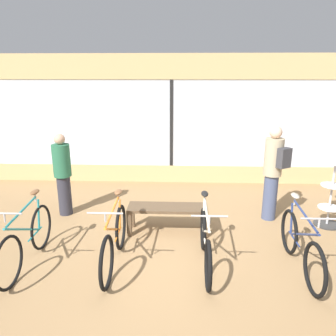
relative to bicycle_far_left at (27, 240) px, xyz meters
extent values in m
plane|color=#99754C|center=(1.98, 0.15, -0.40)|extent=(24.00, 24.00, 0.00)
cube|color=tan|center=(1.98, 3.96, -0.18)|extent=(12.00, 0.08, 0.45)
cube|color=silver|center=(1.98, 3.96, 1.12)|extent=(12.00, 0.04, 2.15)
cube|color=tan|center=(1.98, 3.96, 2.50)|extent=(12.00, 0.08, 0.60)
cube|color=black|center=(1.98, 3.93, 1.12)|extent=(0.08, 0.02, 2.15)
torus|color=black|center=(0.00, 0.50, -0.04)|extent=(0.04, 0.72, 0.72)
torus|color=black|center=(0.00, -0.53, -0.04)|extent=(0.04, 0.72, 0.72)
cylinder|color=#1E7A7F|center=(0.00, -0.06, 0.20)|extent=(0.03, 0.96, 0.51)
cylinder|color=#1E7A7F|center=(0.00, 0.46, 0.20)|extent=(0.03, 0.11, 0.49)
cylinder|color=#1E7A7F|center=(0.00, -0.03, 0.47)|extent=(0.03, 0.89, 0.10)
cylinder|color=#1E7A7F|center=(0.00, 0.27, -0.04)|extent=(0.03, 0.46, 0.03)
cylinder|color=#B2B2B7|center=(0.00, 0.42, 0.51)|extent=(0.02, 0.02, 0.14)
ellipsoid|color=brown|center=(0.00, 0.42, 0.59)|extent=(0.11, 0.22, 0.06)
cylinder|color=#B2B2B7|center=(0.00, -0.47, 0.57)|extent=(0.02, 0.02, 0.12)
cylinder|color=#ADADB2|center=(0.00, -0.47, 0.63)|extent=(0.46, 0.02, 0.02)
torus|color=black|center=(1.28, 0.55, -0.04)|extent=(0.05, 0.72, 0.72)
torus|color=black|center=(1.28, -0.47, -0.04)|extent=(0.05, 0.72, 0.72)
cylinder|color=orange|center=(1.28, 0.00, 0.20)|extent=(0.03, 0.96, 0.51)
cylinder|color=orange|center=(1.28, 0.51, 0.20)|extent=(0.03, 0.11, 0.49)
cylinder|color=orange|center=(1.28, 0.03, 0.47)|extent=(0.03, 0.88, 0.10)
cylinder|color=orange|center=(1.28, 0.32, -0.04)|extent=(0.03, 0.46, 0.03)
cylinder|color=#B2B2B7|center=(1.28, 0.47, 0.51)|extent=(0.02, 0.02, 0.14)
ellipsoid|color=brown|center=(1.28, 0.47, 0.59)|extent=(0.11, 0.22, 0.06)
cylinder|color=#B2B2B7|center=(1.28, -0.41, 0.57)|extent=(0.02, 0.02, 0.12)
cylinder|color=#ADADB2|center=(1.28, -0.41, 0.63)|extent=(0.46, 0.02, 0.02)
torus|color=black|center=(2.60, 0.60, -0.07)|extent=(0.06, 0.67, 0.67)
torus|color=black|center=(2.60, -0.45, -0.07)|extent=(0.06, 0.67, 0.67)
cylinder|color=beige|center=(2.60, 0.03, 0.17)|extent=(0.03, 0.98, 0.51)
cylinder|color=beige|center=(2.60, 0.56, 0.17)|extent=(0.03, 0.11, 0.49)
cylinder|color=beige|center=(2.60, 0.06, 0.45)|extent=(0.03, 0.91, 0.10)
cylinder|color=beige|center=(2.60, 0.36, -0.07)|extent=(0.03, 0.47, 0.03)
cylinder|color=#B2B2B7|center=(2.60, 0.52, 0.48)|extent=(0.02, 0.02, 0.14)
ellipsoid|color=black|center=(2.60, 0.52, 0.56)|extent=(0.11, 0.22, 0.06)
cylinder|color=#B2B2B7|center=(2.60, -0.39, 0.54)|extent=(0.02, 0.02, 0.12)
cylinder|color=#ADADB2|center=(2.60, -0.39, 0.60)|extent=(0.46, 0.02, 0.02)
torus|color=black|center=(3.95, 0.54, -0.05)|extent=(0.05, 0.70, 0.70)
torus|color=black|center=(3.95, -0.50, -0.05)|extent=(0.05, 0.70, 0.70)
cylinder|color=navy|center=(3.95, -0.02, 0.19)|extent=(0.03, 0.97, 0.51)
cylinder|color=navy|center=(3.95, 0.50, 0.19)|extent=(0.03, 0.11, 0.49)
cylinder|color=navy|center=(3.95, 0.01, 0.46)|extent=(0.03, 0.90, 0.10)
cylinder|color=navy|center=(3.95, 0.30, -0.05)|extent=(0.03, 0.47, 0.03)
cylinder|color=#B2B2B7|center=(3.95, 0.46, 0.50)|extent=(0.02, 0.02, 0.14)
ellipsoid|color=#B2A893|center=(3.95, 0.46, 0.58)|extent=(0.11, 0.22, 0.06)
cylinder|color=#B2B2B7|center=(3.95, -0.44, 0.56)|extent=(0.02, 0.02, 0.12)
cylinder|color=#ADADB2|center=(3.95, -0.44, 0.62)|extent=(0.46, 0.02, 0.02)
cylinder|color=#333333|center=(4.99, 1.53, -0.39)|extent=(0.48, 0.48, 0.03)
cylinder|color=silver|center=(4.99, 1.53, 0.47)|extent=(0.04, 0.04, 1.75)
cylinder|color=white|center=(4.99, 1.53, -0.05)|extent=(0.40, 0.40, 0.02)
cylinder|color=white|center=(4.99, 1.53, 0.38)|extent=(0.40, 0.40, 0.02)
cylinder|color=white|center=(4.99, 1.53, 0.81)|extent=(0.40, 0.40, 0.02)
cube|color=brown|center=(2.01, 1.13, 0.06)|extent=(1.40, 0.44, 0.05)
cube|color=brown|center=(1.35, 0.95, -0.18)|extent=(0.08, 0.08, 0.44)
cube|color=brown|center=(2.67, 0.95, -0.18)|extent=(0.08, 0.08, 0.44)
cube|color=brown|center=(1.35, 1.31, -0.18)|extent=(0.08, 0.08, 0.44)
cube|color=brown|center=(2.67, 1.31, -0.18)|extent=(0.08, 0.08, 0.44)
cylinder|color=#2D2D38|center=(-0.08, 1.83, 0.00)|extent=(0.31, 0.31, 0.80)
cylinder|color=#286647|center=(-0.08, 1.83, 0.71)|extent=(0.41, 0.41, 0.63)
sphere|color=tan|center=(-0.08, 1.83, 1.13)|extent=(0.21, 0.21, 0.21)
cylinder|color=#424C6B|center=(3.96, 1.78, 0.04)|extent=(0.36, 0.36, 0.89)
cylinder|color=tan|center=(3.96, 1.78, 0.84)|extent=(0.47, 0.47, 0.70)
sphere|color=beige|center=(3.96, 1.78, 1.31)|extent=(0.23, 0.23, 0.23)
cube|color=#38383D|center=(4.08, 1.57, 0.87)|extent=(0.28, 0.25, 0.36)
camera|label=1|loc=(2.24, -4.20, 2.33)|focal=35.00mm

